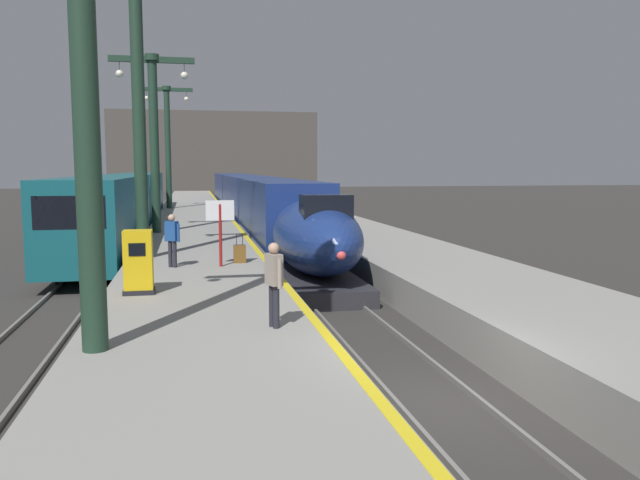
# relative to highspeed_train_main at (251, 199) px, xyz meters

# --- Properties ---
(ground_plane) EXTENTS (260.00, 260.00, 0.00)m
(ground_plane) POSITION_rel_highspeed_train_main_xyz_m (0.00, -35.46, -1.95)
(ground_plane) COLOR #33302D
(platform_left) EXTENTS (4.80, 110.00, 1.05)m
(platform_left) POSITION_rel_highspeed_train_main_xyz_m (-4.05, -10.71, -1.43)
(platform_left) COLOR gray
(platform_left) RESTS_ON ground
(platform_right) EXTENTS (4.80, 110.00, 1.05)m
(platform_right) POSITION_rel_highspeed_train_main_xyz_m (4.05, -10.71, -1.43)
(platform_right) COLOR gray
(platform_right) RESTS_ON ground
(platform_left_safety_stripe) EXTENTS (0.20, 107.80, 0.01)m
(platform_left_safety_stripe) POSITION_rel_highspeed_train_main_xyz_m (-1.77, -10.71, -0.90)
(platform_left_safety_stripe) COLOR yellow
(platform_left_safety_stripe) RESTS_ON platform_left
(rail_main_left) EXTENTS (0.08, 110.00, 0.12)m
(rail_main_left) POSITION_rel_highspeed_train_main_xyz_m (-0.75, -7.96, -1.89)
(rail_main_left) COLOR slate
(rail_main_left) RESTS_ON ground
(rail_main_right) EXTENTS (0.08, 110.00, 0.12)m
(rail_main_right) POSITION_rel_highspeed_train_main_xyz_m (0.75, -7.96, -1.89)
(rail_main_right) COLOR slate
(rail_main_right) RESTS_ON ground
(rail_secondary_left) EXTENTS (0.08, 110.00, 0.12)m
(rail_secondary_left) POSITION_rel_highspeed_train_main_xyz_m (-8.85, -7.96, -1.89)
(rail_secondary_left) COLOR slate
(rail_secondary_left) RESTS_ON ground
(rail_secondary_right) EXTENTS (0.08, 110.00, 0.12)m
(rail_secondary_right) POSITION_rel_highspeed_train_main_xyz_m (-7.35, -7.96, -1.89)
(rail_secondary_right) COLOR slate
(rail_secondary_right) RESTS_ON ground
(highspeed_train_main) EXTENTS (2.92, 57.63, 3.60)m
(highspeed_train_main) POSITION_rel_highspeed_train_main_xyz_m (0.00, 0.00, 0.00)
(highspeed_train_main) COLOR navy
(highspeed_train_main) RESTS_ON ground
(regional_train_adjacent) EXTENTS (2.85, 36.60, 3.80)m
(regional_train_adjacent) POSITION_rel_highspeed_train_main_xyz_m (-8.10, -5.90, 0.18)
(regional_train_adjacent) COLOR #145660
(regional_train_adjacent) RESTS_ON ground
(station_column_mid) EXTENTS (4.00, 0.68, 10.44)m
(station_column_mid) POSITION_rel_highspeed_train_main_xyz_m (-5.90, -22.98, 5.29)
(station_column_mid) COLOR #1E3828
(station_column_mid) RESTS_ON platform_left
(station_column_far) EXTENTS (4.00, 0.68, 8.52)m
(station_column_far) POSITION_rel_highspeed_train_main_xyz_m (-5.90, -13.85, 4.27)
(station_column_far) COLOR #1E3828
(station_column_far) RESTS_ON platform_left
(station_column_distant) EXTENTS (4.00, 0.68, 9.43)m
(station_column_distant) POSITION_rel_highspeed_train_main_xyz_m (-5.90, 5.49, 4.76)
(station_column_distant) COLOR #1E3828
(station_column_distant) RESTS_ON platform_left
(passenger_near_edge) EXTENTS (0.49, 0.40, 1.69)m
(passenger_near_edge) POSITION_rel_highspeed_train_main_xyz_m (-4.84, -25.24, 0.09)
(passenger_near_edge) COLOR #23232D
(passenger_near_edge) RESTS_ON platform_left
(passenger_mid_platform) EXTENTS (0.34, 0.54, 1.69)m
(passenger_mid_platform) POSITION_rel_highspeed_train_main_xyz_m (-2.66, -33.48, 0.09)
(passenger_mid_platform) COLOR #23232D
(passenger_mid_platform) RESTS_ON platform_left
(rolling_suitcase) EXTENTS (0.40, 0.22, 0.98)m
(rolling_suitcase) POSITION_rel_highspeed_train_main_xyz_m (-2.67, -24.72, -0.60)
(rolling_suitcase) COLOR brown
(rolling_suitcase) RESTS_ON platform_left
(ticket_machine_yellow) EXTENTS (0.76, 0.62, 1.60)m
(ticket_machine_yellow) POSITION_rel_highspeed_train_main_xyz_m (-5.55, -29.42, -0.16)
(ticket_machine_yellow) COLOR yellow
(ticket_machine_yellow) RESTS_ON platform_left
(departure_info_board) EXTENTS (0.90, 0.10, 2.12)m
(departure_info_board) POSITION_rel_highspeed_train_main_xyz_m (-3.33, -25.37, 0.61)
(departure_info_board) COLOR maroon
(departure_info_board) RESTS_ON platform_left
(terminus_back_wall) EXTENTS (36.00, 2.00, 14.00)m
(terminus_back_wall) POSITION_rel_highspeed_train_main_xyz_m (0.00, 66.54, 5.05)
(terminus_back_wall) COLOR #4C4742
(terminus_back_wall) RESTS_ON ground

